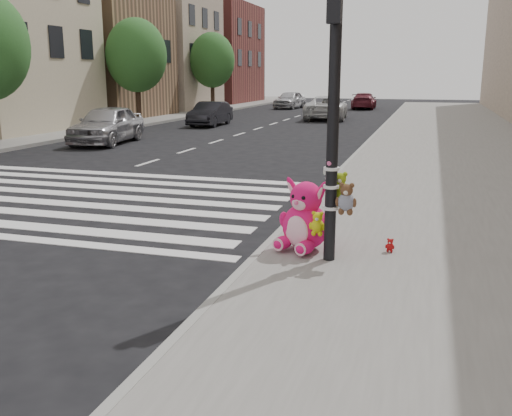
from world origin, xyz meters
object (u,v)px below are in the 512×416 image
at_px(car_silver_far, 107,124).
at_px(car_dark_far, 210,114).
at_px(red_teddy, 390,245).
at_px(pink_bunny, 304,220).
at_px(car_white_near, 326,108).
at_px(signal_pole, 335,146).

bearing_deg(car_silver_far, car_dark_far, 76.38).
bearing_deg(red_teddy, car_silver_far, 144.02).
bearing_deg(pink_bunny, car_dark_far, 135.57).
bearing_deg(red_teddy, pink_bunny, -160.53).
height_order(red_teddy, car_white_near, car_white_near).
xyz_separation_m(signal_pole, red_teddy, (0.77, 0.59, -1.51)).
bearing_deg(car_dark_far, car_white_near, 48.12).
relative_size(pink_bunny, red_teddy, 5.24).
distance_m(pink_bunny, car_silver_far, 16.00).
relative_size(signal_pole, car_silver_far, 0.91).
bearing_deg(pink_bunny, car_white_near, 120.05).
bearing_deg(car_dark_far, signal_pole, -65.88).
bearing_deg(signal_pole, car_dark_far, 115.56).
height_order(red_teddy, car_silver_far, car_silver_far).
relative_size(pink_bunny, car_white_near, 0.21).
height_order(car_silver_far, car_dark_far, car_silver_far).
distance_m(signal_pole, pink_bunny, 1.31).
distance_m(car_dark_far, car_white_near, 7.98).
bearing_deg(red_teddy, car_white_near, 110.95).
xyz_separation_m(red_teddy, car_dark_far, (-10.82, 20.42, 0.39)).
relative_size(signal_pole, car_white_near, 0.78).
distance_m(pink_bunny, car_white_near, 27.09).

